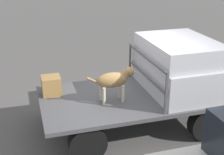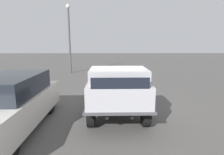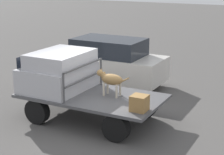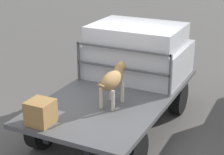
% 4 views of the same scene
% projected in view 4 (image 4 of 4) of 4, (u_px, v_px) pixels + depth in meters
% --- Properties ---
extents(ground_plane, '(80.00, 80.00, 0.00)m').
position_uv_depth(ground_plane, '(116.00, 128.00, 7.37)').
color(ground_plane, '#514F4C').
extents(flatbed_truck, '(3.90, 2.09, 0.76)m').
position_uv_depth(flatbed_truck, '(116.00, 102.00, 7.17)').
color(flatbed_truck, black).
rests_on(flatbed_truck, ground).
extents(truck_cab, '(1.58, 1.97, 1.11)m').
position_uv_depth(truck_cab, '(138.00, 51.00, 7.82)').
color(truck_cab, '#B7B7BC').
rests_on(truck_cab, flatbed_truck).
extents(truck_headboard, '(0.04, 1.97, 0.81)m').
position_uv_depth(truck_headboard, '(122.00, 62.00, 7.12)').
color(truck_headboard, '#4C4C4F').
rests_on(truck_headboard, flatbed_truck).
extents(dog, '(1.00, 0.30, 0.73)m').
position_uv_depth(dog, '(113.00, 80.00, 6.46)').
color(dog, beige).
rests_on(dog, flatbed_truck).
extents(cargo_crate, '(0.39, 0.39, 0.39)m').
position_uv_depth(cargo_crate, '(41.00, 112.00, 5.86)').
color(cargo_crate, olive).
rests_on(cargo_crate, flatbed_truck).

